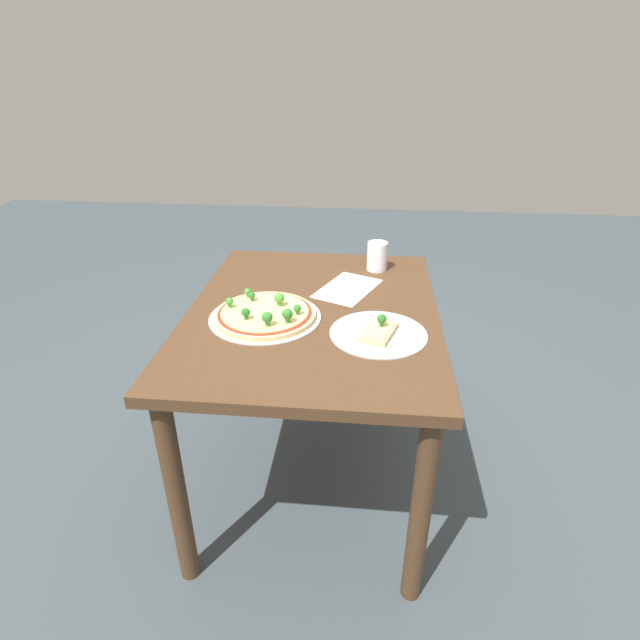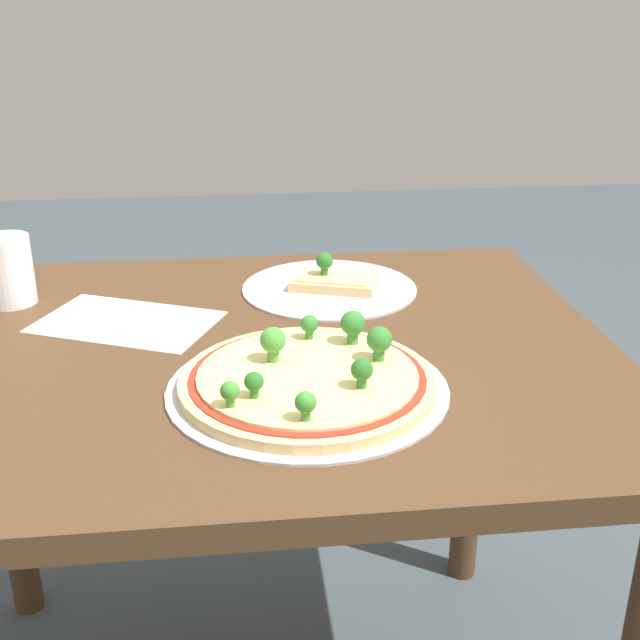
{
  "view_description": "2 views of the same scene",
  "coord_description": "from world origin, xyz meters",
  "px_view_note": "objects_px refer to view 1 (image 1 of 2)",
  "views": [
    {
      "loc": [
        -1.48,
        -0.17,
        1.49
      ],
      "look_at": [
        -0.11,
        -0.03,
        0.77
      ],
      "focal_mm": 28.0,
      "sensor_mm": 36.0,
      "label": 1
    },
    {
      "loc": [
        0.01,
        1.06,
        1.22
      ],
      "look_at": [
        -0.11,
        -0.03,
        0.77
      ],
      "focal_mm": 45.0,
      "sensor_mm": 36.0,
      "label": 2
    }
  ],
  "objects_px": {
    "pizza_tray_slice": "(379,332)",
    "drinking_cup": "(377,256)",
    "pizza_tray_whole": "(265,314)",
    "dining_table": "(313,337)"
  },
  "relations": [
    {
      "from": "pizza_tray_slice",
      "to": "drinking_cup",
      "type": "height_order",
      "value": "drinking_cup"
    },
    {
      "from": "pizza_tray_whole",
      "to": "dining_table",
      "type": "bearing_deg",
      "value": -61.34
    },
    {
      "from": "pizza_tray_whole",
      "to": "pizza_tray_slice",
      "type": "bearing_deg",
      "value": -101.64
    },
    {
      "from": "pizza_tray_slice",
      "to": "drinking_cup",
      "type": "distance_m",
      "value": 0.53
    },
    {
      "from": "dining_table",
      "to": "pizza_tray_slice",
      "type": "xyz_separation_m",
      "value": [
        -0.15,
        -0.22,
        0.12
      ]
    },
    {
      "from": "pizza_tray_whole",
      "to": "drinking_cup",
      "type": "distance_m",
      "value": 0.58
    },
    {
      "from": "drinking_cup",
      "to": "dining_table",
      "type": "bearing_deg",
      "value": 150.19
    },
    {
      "from": "dining_table",
      "to": "pizza_tray_slice",
      "type": "relative_size",
      "value": 3.58
    },
    {
      "from": "pizza_tray_whole",
      "to": "pizza_tray_slice",
      "type": "relative_size",
      "value": 1.22
    },
    {
      "from": "pizza_tray_slice",
      "to": "drinking_cup",
      "type": "xyz_separation_m",
      "value": [
        0.52,
        0.01,
        0.05
      ]
    }
  ]
}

